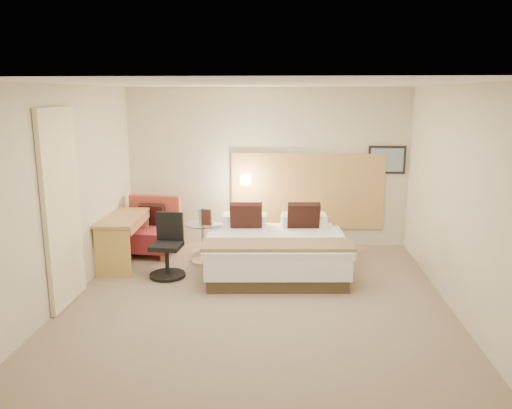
# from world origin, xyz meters

# --- Properties ---
(floor) EXTENTS (4.80, 5.00, 0.02)m
(floor) POSITION_xyz_m (0.00, 0.00, -0.01)
(floor) COLOR #7B6A53
(floor) RESTS_ON ground
(ceiling) EXTENTS (4.80, 5.00, 0.02)m
(ceiling) POSITION_xyz_m (0.00, 0.00, 2.71)
(ceiling) COLOR white
(ceiling) RESTS_ON floor
(wall_back) EXTENTS (4.80, 0.02, 2.70)m
(wall_back) POSITION_xyz_m (0.00, 2.51, 1.35)
(wall_back) COLOR beige
(wall_back) RESTS_ON floor
(wall_front) EXTENTS (4.80, 0.02, 2.70)m
(wall_front) POSITION_xyz_m (0.00, -2.51, 1.35)
(wall_front) COLOR beige
(wall_front) RESTS_ON floor
(wall_left) EXTENTS (0.02, 5.00, 2.70)m
(wall_left) POSITION_xyz_m (-2.41, 0.00, 1.35)
(wall_left) COLOR beige
(wall_left) RESTS_ON floor
(wall_right) EXTENTS (0.02, 5.00, 2.70)m
(wall_right) POSITION_xyz_m (2.41, 0.00, 1.35)
(wall_right) COLOR beige
(wall_right) RESTS_ON floor
(headboard_panel) EXTENTS (2.60, 0.04, 1.30)m
(headboard_panel) POSITION_xyz_m (0.70, 2.47, 0.95)
(headboard_panel) COLOR #BD8949
(headboard_panel) RESTS_ON wall_back
(art_frame) EXTENTS (0.62, 0.03, 0.47)m
(art_frame) POSITION_xyz_m (2.02, 2.48, 1.50)
(art_frame) COLOR black
(art_frame) RESTS_ON wall_back
(art_canvas) EXTENTS (0.54, 0.01, 0.39)m
(art_canvas) POSITION_xyz_m (2.02, 2.46, 1.50)
(art_canvas) COLOR slate
(art_canvas) RESTS_ON wall_back
(lamp_arm) EXTENTS (0.02, 0.12, 0.02)m
(lamp_arm) POSITION_xyz_m (-0.35, 2.42, 1.15)
(lamp_arm) COLOR white
(lamp_arm) RESTS_ON wall_back
(lamp_shade) EXTENTS (0.15, 0.15, 0.15)m
(lamp_shade) POSITION_xyz_m (-0.35, 2.36, 1.15)
(lamp_shade) COLOR #FFEDC6
(lamp_shade) RESTS_ON wall_back
(curtain) EXTENTS (0.06, 0.90, 2.42)m
(curtain) POSITION_xyz_m (-2.36, -0.25, 1.22)
(curtain) COLOR beige
(curtain) RESTS_ON wall_left
(bottle_a) EXTENTS (0.08, 0.08, 0.22)m
(bottle_a) POSITION_xyz_m (-0.98, 1.50, 0.73)
(bottle_a) COLOR #91C5E1
(bottle_a) RESTS_ON side_table
(bottle_b) EXTENTS (0.08, 0.08, 0.22)m
(bottle_b) POSITION_xyz_m (-0.94, 1.49, 0.73)
(bottle_b) COLOR #819EC7
(bottle_b) RESTS_ON side_table
(menu_folder) EXTENTS (0.16, 0.10, 0.25)m
(menu_folder) POSITION_xyz_m (-0.86, 1.34, 0.74)
(menu_folder) COLOR #3B1F18
(menu_folder) RESTS_ON side_table
(bed) EXTENTS (2.13, 2.08, 0.98)m
(bed) POSITION_xyz_m (0.20, 1.14, 0.32)
(bed) COLOR #403220
(bed) RESTS_ON floor
(lounge_chair) EXTENTS (0.94, 0.84, 0.92)m
(lounge_chair) POSITION_xyz_m (-1.88, 1.82, 0.37)
(lounge_chair) COLOR tan
(lounge_chair) RESTS_ON floor
(side_table) EXTENTS (0.70, 0.70, 0.62)m
(side_table) POSITION_xyz_m (-0.94, 1.42, 0.35)
(side_table) COLOR silver
(side_table) RESTS_ON floor
(desk) EXTENTS (0.61, 1.24, 0.76)m
(desk) POSITION_xyz_m (-2.11, 1.24, 0.60)
(desk) COLOR #AB7943
(desk) RESTS_ON floor
(desk_chair) EXTENTS (0.55, 0.55, 0.91)m
(desk_chair) POSITION_xyz_m (-1.34, 0.77, 0.37)
(desk_chair) COLOR black
(desk_chair) RESTS_ON floor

